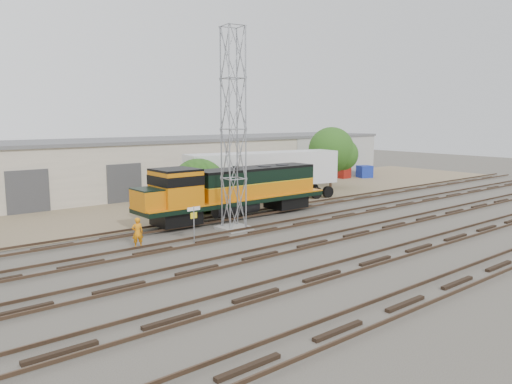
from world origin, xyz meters
TOP-DOWN VIEW (x-y plane):
  - ground at (0.00, 0.00)m, footprint 140.00×140.00m
  - dirt_strip at (0.00, 15.00)m, footprint 80.00×16.00m
  - tracks at (0.00, -3.00)m, footprint 80.00×20.40m
  - warehouse at (0.04, 22.98)m, footprint 58.40×10.40m
  - locomotive at (-3.07, 6.00)m, footprint 15.66×2.75m
  - signal_tower at (-5.06, 3.24)m, footprint 1.94×1.94m
  - sign_post at (-9.04, 1.91)m, footprint 0.90×0.09m
  - worker at (-12.16, 3.00)m, footprint 0.74×0.59m
  - semi_trailer at (4.12, 10.57)m, footprint 14.47×5.47m
  - dumpster_blue at (24.85, 16.04)m, footprint 2.01×1.95m
  - dumpster_red at (22.34, 17.36)m, footprint 1.56×1.47m
  - tree_mid at (-3.16, 9.90)m, footprint 4.73×4.50m
  - tree_east at (14.81, 12.19)m, footprint 5.00×4.76m

SIDE VIEW (x-z plane):
  - ground at x=0.00m, z-range 0.00..0.00m
  - dirt_strip at x=0.00m, z-range 0.00..0.02m
  - tracks at x=0.00m, z-range -0.06..0.22m
  - dumpster_red at x=22.34m, z-range 0.00..1.40m
  - dumpster_blue at x=24.85m, z-range 0.00..1.50m
  - worker at x=-12.16m, z-range 0.00..1.76m
  - sign_post at x=-9.04m, z-range 0.44..2.65m
  - tree_mid at x=-3.16m, z-range -0.38..4.12m
  - locomotive at x=-3.07m, z-range 0.30..4.07m
  - warehouse at x=0.04m, z-range 0.00..5.30m
  - semi_trailer at x=4.12m, z-range 0.56..4.93m
  - tree_east at x=14.81m, z-range 0.71..7.14m
  - signal_tower at x=-5.06m, z-range -0.15..12.97m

